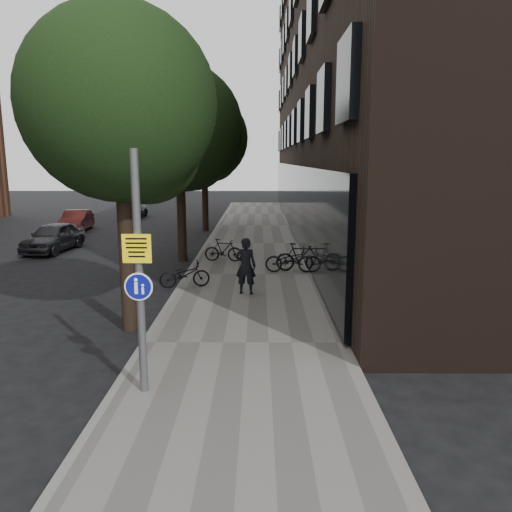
{
  "coord_description": "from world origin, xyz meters",
  "views": [
    {
      "loc": [
        0.53,
        -7.07,
        4.07
      ],
      "look_at": [
        0.47,
        3.63,
        2.0
      ],
      "focal_mm": 35.0,
      "sensor_mm": 36.0,
      "label": 1
    }
  ],
  "objects_px": {
    "parked_car_near": "(53,237)",
    "signpost": "(139,274)",
    "parked_bike_facade_near": "(290,259)",
    "pedestrian": "(246,266)"
  },
  "relations": [
    {
      "from": "parked_car_near",
      "to": "signpost",
      "type": "bearing_deg",
      "value": -56.73
    },
    {
      "from": "parked_bike_facade_near",
      "to": "parked_car_near",
      "type": "relative_size",
      "value": 0.46
    },
    {
      "from": "pedestrian",
      "to": "parked_car_near",
      "type": "height_order",
      "value": "pedestrian"
    },
    {
      "from": "signpost",
      "to": "parked_bike_facade_near",
      "type": "xyz_separation_m",
      "value": [
        3.11,
        9.31,
        -1.62
      ]
    },
    {
      "from": "signpost",
      "to": "pedestrian",
      "type": "xyz_separation_m",
      "value": [
        1.6,
        6.39,
        -1.23
      ]
    },
    {
      "from": "pedestrian",
      "to": "parked_car_near",
      "type": "xyz_separation_m",
      "value": [
        -8.87,
        7.67,
        -0.32
      ]
    },
    {
      "from": "parked_bike_facade_near",
      "to": "signpost",
      "type": "bearing_deg",
      "value": 161.88
    },
    {
      "from": "signpost",
      "to": "parked_bike_facade_near",
      "type": "relative_size",
      "value": 2.34
    },
    {
      "from": "parked_car_near",
      "to": "parked_bike_facade_near",
      "type": "bearing_deg",
      "value": -18.67
    },
    {
      "from": "pedestrian",
      "to": "parked_car_near",
      "type": "bearing_deg",
      "value": -31.97
    }
  ]
}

